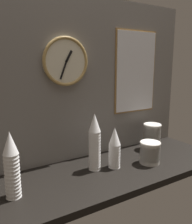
% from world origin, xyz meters
% --- Properties ---
extents(ground_plane, '(1.60, 0.56, 0.04)m').
position_xyz_m(ground_plane, '(0.00, 0.00, -0.02)').
color(ground_plane, black).
extents(wall_tiled_back, '(1.60, 0.03, 1.05)m').
position_xyz_m(wall_tiled_back, '(0.00, 0.27, 0.53)').
color(wall_tiled_back, slate).
rests_on(wall_tiled_back, ground_plane).
extents(cup_stack_center, '(0.07, 0.07, 0.35)m').
position_xyz_m(cup_stack_center, '(-0.08, 0.04, 0.17)').
color(cup_stack_center, white).
rests_on(cup_stack_center, ground_plane).
extents(cup_stack_far_left, '(0.07, 0.07, 0.33)m').
position_xyz_m(cup_stack_far_left, '(-0.57, -0.02, 0.16)').
color(cup_stack_far_left, white).
rests_on(cup_stack_far_left, ground_plane).
extents(cup_stack_center_right, '(0.07, 0.07, 0.25)m').
position_xyz_m(cup_stack_center_right, '(0.04, 0.00, 0.13)').
color(cup_stack_center_right, white).
rests_on(cup_stack_center_right, ground_plane).
extents(bowl_stack_right, '(0.13, 0.13, 0.14)m').
position_xyz_m(bowl_stack_right, '(0.27, -0.07, 0.08)').
color(bowl_stack_right, beige).
rests_on(bowl_stack_right, ground_plane).
extents(bowl_stack_far_right, '(0.13, 0.13, 0.19)m').
position_xyz_m(bowl_stack_far_right, '(0.47, 0.12, 0.10)').
color(bowl_stack_far_right, beige).
rests_on(bowl_stack_far_right, ground_plane).
extents(wall_clock, '(0.30, 0.03, 0.30)m').
position_xyz_m(wall_clock, '(-0.16, 0.23, 0.64)').
color(wall_clock, beige).
extents(menu_board, '(0.38, 0.01, 0.60)m').
position_xyz_m(menu_board, '(0.40, 0.24, 0.57)').
color(menu_board, olive).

